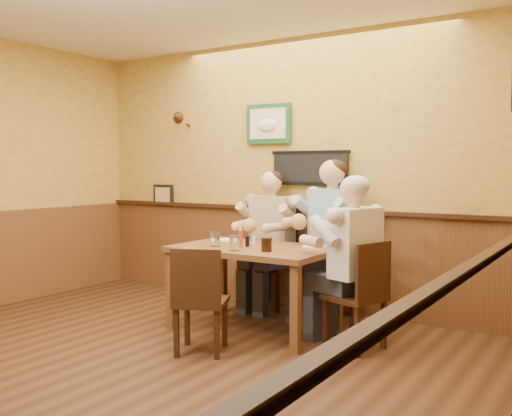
{
  "coord_description": "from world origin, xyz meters",
  "views": [
    {
      "loc": [
        3.01,
        -2.73,
        1.45
      ],
      "look_at": [
        0.3,
        1.45,
        1.1
      ],
      "focal_mm": 40.0,
      "sensor_mm": 36.0,
      "label": 1
    }
  ],
  "objects_px": {
    "chair_right_end": "(355,295)",
    "water_glass_left": "(215,239)",
    "chair_back_left": "(272,265)",
    "diner_tan_shirt": "(272,246)",
    "dining_table": "(254,257)",
    "water_glass_mid": "(234,243)",
    "diner_blue_polo": "(334,247)",
    "chair_back_right": "(333,268)",
    "salt_shaker": "(254,241)",
    "diner_white_elder": "(355,271)",
    "cola_tumbler": "(267,245)",
    "hot_sauce_bottle": "(241,238)",
    "chair_near_side": "(201,299)",
    "pepper_shaker": "(247,241)"
  },
  "relations": [
    {
      "from": "chair_right_end",
      "to": "water_glass_left",
      "type": "bearing_deg",
      "value": -66.05
    },
    {
      "from": "chair_back_left",
      "to": "diner_tan_shirt",
      "type": "xyz_separation_m",
      "value": [
        0.0,
        0.0,
        0.19
      ]
    },
    {
      "from": "dining_table",
      "to": "water_glass_mid",
      "type": "distance_m",
      "value": 0.34
    },
    {
      "from": "diner_blue_polo",
      "to": "chair_right_end",
      "type": "bearing_deg",
      "value": -36.7
    },
    {
      "from": "chair_back_right",
      "to": "salt_shaker",
      "type": "height_order",
      "value": "chair_back_right"
    },
    {
      "from": "chair_back_right",
      "to": "diner_white_elder",
      "type": "xyz_separation_m",
      "value": [
        0.55,
        -0.77,
        0.14
      ]
    },
    {
      "from": "chair_back_left",
      "to": "cola_tumbler",
      "type": "bearing_deg",
      "value": -61.65
    },
    {
      "from": "hot_sauce_bottle",
      "to": "dining_table",
      "type": "bearing_deg",
      "value": 59.41
    },
    {
      "from": "dining_table",
      "to": "water_glass_mid",
      "type": "xyz_separation_m",
      "value": [
        -0.01,
        -0.3,
        0.16
      ]
    },
    {
      "from": "chair_back_left",
      "to": "diner_blue_polo",
      "type": "relative_size",
      "value": 0.65
    },
    {
      "from": "chair_near_side",
      "to": "pepper_shaker",
      "type": "distance_m",
      "value": 0.82
    },
    {
      "from": "chair_back_left",
      "to": "water_glass_mid",
      "type": "bearing_deg",
      "value": -75.8
    },
    {
      "from": "chair_near_side",
      "to": "water_glass_mid",
      "type": "height_order",
      "value": "water_glass_mid"
    },
    {
      "from": "chair_back_right",
      "to": "diner_white_elder",
      "type": "bearing_deg",
      "value": -36.7
    },
    {
      "from": "dining_table",
      "to": "diner_white_elder",
      "type": "xyz_separation_m",
      "value": [
        0.97,
        -0.02,
        -0.03
      ]
    },
    {
      "from": "diner_tan_shirt",
      "to": "diner_white_elder",
      "type": "bearing_deg",
      "value": -32.98
    },
    {
      "from": "dining_table",
      "to": "salt_shaker",
      "type": "bearing_deg",
      "value": 127.12
    },
    {
      "from": "diner_blue_polo",
      "to": "water_glass_mid",
      "type": "height_order",
      "value": "diner_blue_polo"
    },
    {
      "from": "water_glass_mid",
      "to": "chair_right_end",
      "type": "bearing_deg",
      "value": 16.21
    },
    {
      "from": "chair_near_side",
      "to": "water_glass_left",
      "type": "relative_size",
      "value": 6.42
    },
    {
      "from": "dining_table",
      "to": "diner_blue_polo",
      "type": "relative_size",
      "value": 1.02
    },
    {
      "from": "water_glass_left",
      "to": "water_glass_mid",
      "type": "xyz_separation_m",
      "value": [
        0.3,
        -0.13,
        -0.0
      ]
    },
    {
      "from": "chair_back_right",
      "to": "hot_sauce_bottle",
      "type": "distance_m",
      "value": 1.06
    },
    {
      "from": "diner_tan_shirt",
      "to": "hot_sauce_bottle",
      "type": "distance_m",
      "value": 0.95
    },
    {
      "from": "chair_right_end",
      "to": "chair_back_left",
      "type": "bearing_deg",
      "value": -105.48
    },
    {
      "from": "diner_blue_polo",
      "to": "diner_white_elder",
      "type": "xyz_separation_m",
      "value": [
        0.55,
        -0.77,
        -0.06
      ]
    },
    {
      "from": "chair_back_left",
      "to": "salt_shaker",
      "type": "xyz_separation_m",
      "value": [
        0.24,
        -0.71,
        0.34
      ]
    },
    {
      "from": "dining_table",
      "to": "chair_near_side",
      "type": "relative_size",
      "value": 1.66
    },
    {
      "from": "chair_near_side",
      "to": "salt_shaker",
      "type": "distance_m",
      "value": 0.92
    },
    {
      "from": "chair_back_left",
      "to": "hot_sauce_bottle",
      "type": "relative_size",
      "value": 5.26
    },
    {
      "from": "water_glass_mid",
      "to": "hot_sauce_bottle",
      "type": "xyz_separation_m",
      "value": [
        -0.06,
        0.18,
        0.02
      ]
    },
    {
      "from": "water_glass_mid",
      "to": "diner_blue_polo",
      "type": "bearing_deg",
      "value": 67.79
    },
    {
      "from": "chair_back_right",
      "to": "dining_table",
      "type": "bearing_deg",
      "value": -101.86
    },
    {
      "from": "water_glass_left",
      "to": "chair_back_left",
      "type": "bearing_deg",
      "value": 89.28
    },
    {
      "from": "pepper_shaker",
      "to": "water_glass_mid",
      "type": "bearing_deg",
      "value": -80.23
    },
    {
      "from": "diner_white_elder",
      "to": "water_glass_mid",
      "type": "xyz_separation_m",
      "value": [
        -0.98,
        -0.28,
        0.19
      ]
    },
    {
      "from": "cola_tumbler",
      "to": "salt_shaker",
      "type": "distance_m",
      "value": 0.41
    },
    {
      "from": "cola_tumbler",
      "to": "salt_shaker",
      "type": "relative_size",
      "value": 1.42
    },
    {
      "from": "hot_sauce_bottle",
      "to": "pepper_shaker",
      "type": "bearing_deg",
      "value": 78.41
    },
    {
      "from": "water_glass_mid",
      "to": "salt_shaker",
      "type": "relative_size",
      "value": 1.56
    },
    {
      "from": "pepper_shaker",
      "to": "salt_shaker",
      "type": "bearing_deg",
      "value": 92.94
    },
    {
      "from": "water_glass_mid",
      "to": "salt_shaker",
      "type": "bearing_deg",
      "value": 97.8
    },
    {
      "from": "chair_back_left",
      "to": "salt_shaker",
      "type": "bearing_deg",
      "value": -72.23
    },
    {
      "from": "chair_near_side",
      "to": "salt_shaker",
      "type": "xyz_separation_m",
      "value": [
        -0.06,
        0.84,
        0.37
      ]
    },
    {
      "from": "chair_right_end",
      "to": "diner_blue_polo",
      "type": "bearing_deg",
      "value": -127.41
    },
    {
      "from": "diner_tan_shirt",
      "to": "diner_blue_polo",
      "type": "xyz_separation_m",
      "value": [
        0.72,
        -0.04,
        0.05
      ]
    },
    {
      "from": "chair_right_end",
      "to": "cola_tumbler",
      "type": "relative_size",
      "value": 7.44
    },
    {
      "from": "diner_blue_polo",
      "to": "water_glass_left",
      "type": "distance_m",
      "value": 1.19
    },
    {
      "from": "pepper_shaker",
      "to": "diner_white_elder",
      "type": "bearing_deg",
      "value": 0.98
    },
    {
      "from": "diner_tan_shirt",
      "to": "cola_tumbler",
      "type": "xyz_separation_m",
      "value": [
        0.55,
        -0.99,
        0.17
      ]
    }
  ]
}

